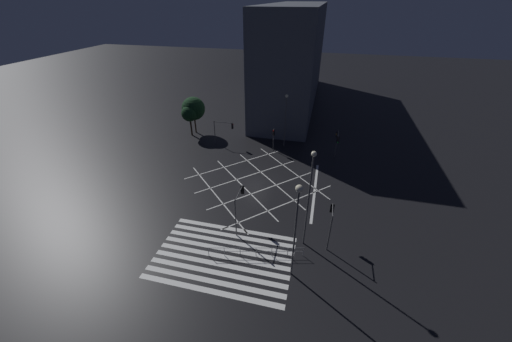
% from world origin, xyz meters
% --- Properties ---
extents(ground_plane, '(200.00, 200.00, 0.00)m').
position_xyz_m(ground_plane, '(0.00, 0.00, 0.00)').
color(ground_plane, black).
extents(road_markings, '(18.50, 25.52, 0.01)m').
position_xyz_m(road_markings, '(0.36, -9.06, 0.00)').
color(road_markings, silver).
rests_on(road_markings, ground_plane).
extents(office_building, '(10.06, 39.45, 18.92)m').
position_xyz_m(office_building, '(-0.01, 32.80, 9.46)').
color(office_building, '#4C515B').
rests_on(office_building, ground_plane).
extents(traffic_light_median_north, '(0.36, 0.39, 3.53)m').
position_xyz_m(traffic_light_median_north, '(0.47, 8.97, 2.53)').
color(traffic_light_median_north, '#424244').
rests_on(traffic_light_median_north, ground_plane).
extents(traffic_light_median_south, '(0.36, 2.81, 4.35)m').
position_xyz_m(traffic_light_median_south, '(0.33, -8.13, 3.21)').
color(traffic_light_median_south, '#424244').
rests_on(traffic_light_median_south, ground_plane).
extents(traffic_light_se_cross, '(0.36, 2.12, 4.10)m').
position_xyz_m(traffic_light_se_cross, '(9.04, -8.29, 2.99)').
color(traffic_light_se_cross, '#424244').
rests_on(traffic_light_se_cross, ground_plane).
extents(traffic_light_ne_cross, '(0.36, 2.28, 4.29)m').
position_xyz_m(traffic_light_ne_cross, '(9.57, 7.99, 3.14)').
color(traffic_light_ne_cross, '#424244').
rests_on(traffic_light_ne_cross, ground_plane).
extents(traffic_light_nw_main, '(3.21, 0.36, 3.82)m').
position_xyz_m(traffic_light_nw_main, '(-7.26, 9.44, 2.84)').
color(traffic_light_nw_main, '#424244').
rests_on(traffic_light_nw_main, ground_plane).
extents(traffic_light_ne_main, '(0.39, 0.36, 3.87)m').
position_xyz_m(traffic_light_ne_main, '(9.56, 9.67, 2.77)').
color(traffic_light_ne_main, '#424244').
rests_on(traffic_light_ne_main, ground_plane).
extents(street_lamp_east, '(0.47, 0.47, 8.21)m').
position_xyz_m(street_lamp_east, '(1.85, 10.91, 5.56)').
color(street_lamp_east, '#424244').
rests_on(street_lamp_east, ground_plane).
extents(street_lamp_west, '(0.56, 0.56, 9.14)m').
position_xyz_m(street_lamp_west, '(6.18, -12.84, 6.66)').
color(street_lamp_west, '#424244').
rests_on(street_lamp_west, ground_plane).
extents(street_lamp_far, '(0.45, 0.45, 9.90)m').
position_xyz_m(street_lamp_far, '(6.84, -9.06, 6.39)').
color(street_lamp_far, '#424244').
rests_on(street_lamp_far, ground_plane).
extents(street_tree_near, '(3.82, 3.82, 6.16)m').
position_xyz_m(street_tree_near, '(-13.70, 12.61, 4.25)').
color(street_tree_near, '#38281C').
rests_on(street_tree_near, ground_plane).
extents(street_tree_far, '(2.62, 2.62, 5.16)m').
position_xyz_m(street_tree_far, '(-13.89, 11.35, 3.82)').
color(street_tree_far, '#38281C').
rests_on(street_tree_far, ground_plane).
extents(pedestrian_railing, '(8.36, 2.07, 1.05)m').
position_xyz_m(pedestrian_railing, '(2.82, -11.63, 0.67)').
color(pedestrian_railing, gray).
rests_on(pedestrian_railing, ground_plane).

